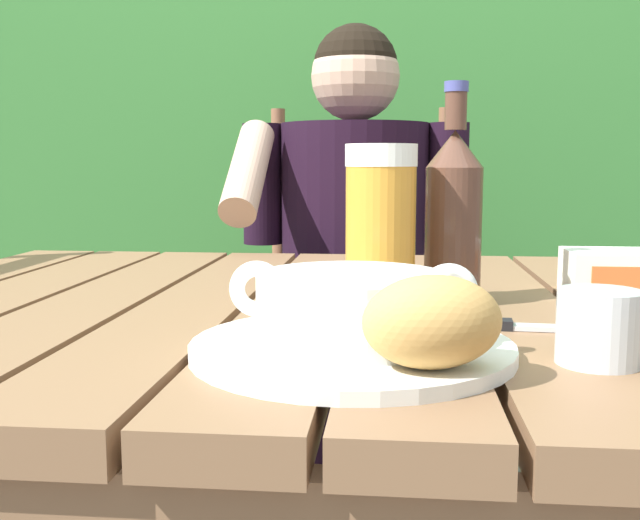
{
  "coord_description": "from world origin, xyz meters",
  "views": [
    {
      "loc": [
        0.11,
        -0.89,
        0.89
      ],
      "look_at": [
        0.04,
        -0.16,
        0.79
      ],
      "focal_mm": 41.6,
      "sensor_mm": 36.0,
      "label": 1
    }
  ],
  "objects": [
    {
      "name": "dining_table",
      "position": [
        0.0,
        0.0,
        0.63
      ],
      "size": [
        1.14,
        0.91,
        0.72
      ],
      "color": "brown",
      "rests_on": "ground_plane"
    },
    {
      "name": "hedge_backdrop",
      "position": [
        -0.09,
        1.63,
        1.07
      ],
      "size": [
        3.73,
        0.83,
        2.57
      ],
      "color": "#336F30",
      "rests_on": "ground_plane"
    },
    {
      "name": "chair_near_diner",
      "position": [
        0.03,
        0.89,
        0.49
      ],
      "size": [
        0.46,
        0.42,
        1.02
      ],
      "color": "brown",
      "rests_on": "ground_plane"
    },
    {
      "name": "person_eating",
      "position": [
        0.02,
        0.69,
        0.7
      ],
      "size": [
        0.48,
        0.47,
        1.18
      ],
      "color": "black",
      "rests_on": "ground_plane"
    },
    {
      "name": "serving_plate",
      "position": [
        0.08,
        -0.26,
        0.73
      ],
      "size": [
        0.28,
        0.28,
        0.01
      ],
      "color": "white",
      "rests_on": "dining_table"
    },
    {
      "name": "soup_bowl",
      "position": [
        0.08,
        -0.26,
        0.77
      ],
      "size": [
        0.22,
        0.17,
        0.07
      ],
      "color": "white",
      "rests_on": "serving_plate"
    },
    {
      "name": "bread_roll",
      "position": [
        0.14,
        -0.33,
        0.77
      ],
      "size": [
        0.13,
        0.11,
        0.07
      ],
      "color": "tan",
      "rests_on": "serving_plate"
    },
    {
      "name": "beer_glass",
      "position": [
        0.1,
        -0.05,
        0.82
      ],
      "size": [
        0.08,
        0.08,
        0.19
      ],
      "color": "orange",
      "rests_on": "dining_table"
    },
    {
      "name": "beer_bottle",
      "position": [
        0.18,
        -0.0,
        0.83
      ],
      "size": [
        0.07,
        0.07,
        0.26
      ],
      "color": "brown",
      "rests_on": "dining_table"
    },
    {
      "name": "water_glass_small",
      "position": [
        0.28,
        -0.26,
        0.75
      ],
      "size": [
        0.07,
        0.07,
        0.06
      ],
      "color": "silver",
      "rests_on": "dining_table"
    },
    {
      "name": "butter_tub",
      "position": [
        0.4,
        0.08,
        0.75
      ],
      "size": [
        0.13,
        0.1,
        0.05
      ],
      "color": "white",
      "rests_on": "dining_table"
    },
    {
      "name": "table_knife",
      "position": [
        0.23,
        -0.14,
        0.73
      ],
      "size": [
        0.15,
        0.03,
        0.01
      ],
      "color": "silver",
      "rests_on": "dining_table"
    }
  ]
}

